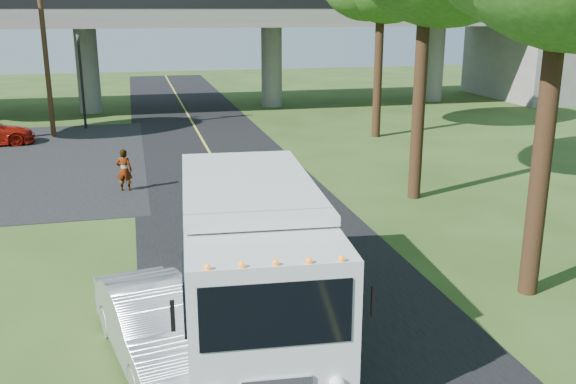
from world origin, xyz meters
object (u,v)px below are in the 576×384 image
object	(u,v)px
silver_sedan	(155,325)
pedestrian	(124,170)
step_van	(252,256)
utility_pole	(45,47)
traffic_signal	(81,71)

from	to	relation	value
silver_sedan	pedestrian	bearing A→B (deg)	79.97
step_van	pedestrian	bearing A→B (deg)	107.10
step_van	silver_sedan	bearing A→B (deg)	-157.24
utility_pole	step_van	xyz separation A→B (m)	(6.32, -23.33, -2.92)
utility_pole	silver_sedan	size ratio (longest dim) A/B	2.10
step_van	silver_sedan	xyz separation A→B (m)	(-2.02, -0.67, -0.97)
traffic_signal	pedestrian	world-z (taller)	traffic_signal
traffic_signal	pedestrian	xyz separation A→B (m)	(2.20, -13.70, -2.41)
step_van	pedestrian	size ratio (longest dim) A/B	4.79
pedestrian	silver_sedan	bearing A→B (deg)	105.44
utility_pole	silver_sedan	distance (m)	24.69
utility_pole	pedestrian	xyz separation A→B (m)	(3.70, -11.70, -3.81)
traffic_signal	utility_pole	xyz separation A→B (m)	(-1.50, -2.00, 1.40)
utility_pole	step_van	world-z (taller)	utility_pole
traffic_signal	step_van	bearing A→B (deg)	-79.24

